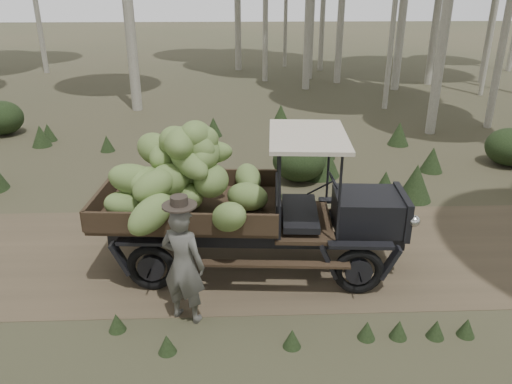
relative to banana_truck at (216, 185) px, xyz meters
The scene contains 5 objects.
ground 2.25m from the banana_truck, 162.61° to the left, with size 120.00×120.00×0.00m, color #473D2B.
dirt_track 2.25m from the banana_truck, 162.61° to the left, with size 70.00×4.00×0.01m, color brown.
banana_truck is the anchor object (origin of this frame).
farmer 1.72m from the banana_truck, 106.81° to the right, with size 0.83×0.71×2.09m.
undergrowth 1.41m from the banana_truck, ahead, with size 22.82×20.81×1.39m.
Camera 1 is at (1.86, -8.53, 4.92)m, focal length 35.00 mm.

